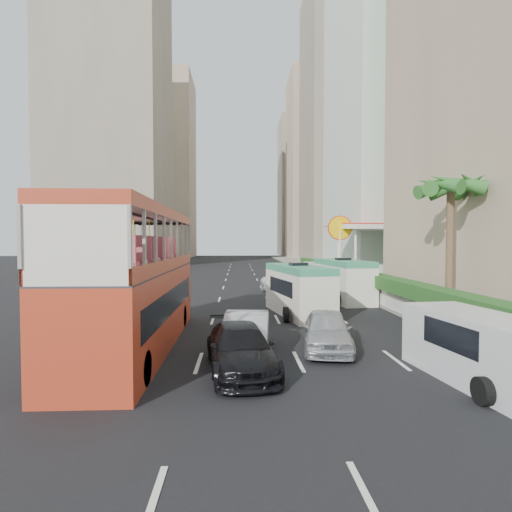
{
  "coord_description": "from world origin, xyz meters",
  "views": [
    {
      "loc": [
        -2.34,
        -14.65,
        3.85
      ],
      "look_at": [
        -1.5,
        4.0,
        3.2
      ],
      "focal_mm": 28.0,
      "sensor_mm": 36.0,
      "label": 1
    }
  ],
  "objects": [
    {
      "name": "minibus_near",
      "position": [
        0.84,
        6.28,
        1.31
      ],
      "size": [
        3.06,
        6.17,
        2.62
      ],
      "primitive_type": "cube",
      "rotation": [
        0.0,
        0.0,
        0.19
      ],
      "color": "silver",
      "rests_on": "ground"
    },
    {
      "name": "panel_van_far",
      "position": [
        4.5,
        20.48,
        1.0
      ],
      "size": [
        2.74,
        5.24,
        2.0
      ],
      "primitive_type": "cube",
      "rotation": [
        0.0,
        0.0,
        -0.15
      ],
      "color": "silver",
      "rests_on": "ground"
    },
    {
      "name": "ground_plane",
      "position": [
        0.0,
        0.0,
        0.0
      ],
      "size": [
        200.0,
        200.0,
        0.0
      ],
      "primitive_type": "plane",
      "color": "black",
      "rests_on": "ground"
    },
    {
      "name": "tower_far_a",
      "position": [
        17.0,
        82.0,
        22.0
      ],
      "size": [
        14.0,
        14.0,
        44.0
      ],
      "primitive_type": "cube",
      "color": "tan",
      "rests_on": "ground"
    },
    {
      "name": "hedge",
      "position": [
        6.2,
        14.0,
        1.53
      ],
      "size": [
        1.1,
        44.0,
        0.7
      ],
      "primitive_type": "cube",
      "color": "#2D6626",
      "rests_on": "kerb_wall"
    },
    {
      "name": "sidewalk",
      "position": [
        9.0,
        25.0,
        0.09
      ],
      "size": [
        6.0,
        120.0,
        0.18
      ],
      "primitive_type": "cube",
      "color": "#99968C",
      "rests_on": "ground"
    },
    {
      "name": "palm_tree",
      "position": [
        7.8,
        4.0,
        3.38
      ],
      "size": [
        0.36,
        0.36,
        6.4
      ],
      "primitive_type": "cylinder",
      "color": "brown",
      "rests_on": "sidewalk"
    },
    {
      "name": "tower_left_b",
      "position": [
        -22.0,
        90.0,
        23.0
      ],
      "size": [
        16.0,
        16.0,
        46.0
      ],
      "primitive_type": "cube",
      "color": "tan",
      "rests_on": "ground"
    },
    {
      "name": "panel_van_near",
      "position": [
        4.27,
        -4.12,
        0.94
      ],
      "size": [
        2.46,
        4.89,
        1.88
      ],
      "primitive_type": "cube",
      "rotation": [
        0.0,
        0.0,
        0.13
      ],
      "color": "silver",
      "rests_on": "ground"
    },
    {
      "name": "car_silver_lane_b",
      "position": [
        0.84,
        -0.6,
        0.0
      ],
      "size": [
        2.3,
        4.32,
        1.4
      ],
      "primitive_type": "imported",
      "rotation": [
        0.0,
        0.0,
        -0.16
      ],
      "color": "silver",
      "rests_on": "ground"
    },
    {
      "name": "tower_left_a",
      "position": [
        -24.0,
        55.0,
        26.0
      ],
      "size": [
        18.0,
        18.0,
        52.0
      ],
      "primitive_type": "cube",
      "color": "gray",
      "rests_on": "ground"
    },
    {
      "name": "minibus_far",
      "position": [
        4.54,
        11.17,
        1.34
      ],
      "size": [
        2.74,
        6.24,
        2.68
      ],
      "primitive_type": "cube",
      "rotation": [
        0.0,
        0.0,
        0.12
      ],
      "color": "silver",
      "rests_on": "ground"
    },
    {
      "name": "kerb_wall",
      "position": [
        6.2,
        14.0,
        0.68
      ],
      "size": [
        0.3,
        44.0,
        1.0
      ],
      "primitive_type": "cube",
      "color": "silver",
      "rests_on": "sidewalk"
    },
    {
      "name": "tower_mid",
      "position": [
        18.0,
        58.0,
        25.0
      ],
      "size": [
        16.0,
        16.0,
        50.0
      ],
      "primitive_type": "cube",
      "color": "gray",
      "rests_on": "ground"
    },
    {
      "name": "car_black",
      "position": [
        -2.27,
        -2.82,
        0.0
      ],
      "size": [
        2.43,
        4.8,
        1.33
      ],
      "primitive_type": "imported",
      "rotation": [
        0.0,
        0.0,
        0.13
      ],
      "color": "black",
      "rests_on": "ground"
    },
    {
      "name": "double_decker_bus",
      "position": [
        -6.0,
        0.0,
        2.53
      ],
      "size": [
        2.5,
        11.0,
        5.06
      ],
      "primitive_type": "cube",
      "color": "#BA371D",
      "rests_on": "ground"
    },
    {
      "name": "car_silver_lane_a",
      "position": [
        -2.07,
        -1.12,
        0.0
      ],
      "size": [
        1.88,
        4.42,
        1.42
      ],
      "primitive_type": "imported",
      "rotation": [
        0.0,
        0.0,
        -0.09
      ],
      "color": "silver",
      "rests_on": "ground"
    },
    {
      "name": "van_asset",
      "position": [
        1.04,
        14.57,
        0.0
      ],
      "size": [
        3.39,
        5.74,
        1.5
      ],
      "primitive_type": "imported",
      "rotation": [
        0.0,
        0.0,
        0.18
      ],
      "color": "silver",
      "rests_on": "ground"
    },
    {
      "name": "tower_stripe",
      "position": [
        18.0,
        34.0,
        29.0
      ],
      "size": [
        16.0,
        18.0,
        58.0
      ],
      "primitive_type": "cube",
      "color": "white",
      "rests_on": "ground"
    },
    {
      "name": "shell_station",
      "position": [
        10.0,
        23.0,
        2.75
      ],
      "size": [
        6.5,
        8.0,
        5.5
      ],
      "primitive_type": "cube",
      "color": "silver",
      "rests_on": "ground"
    },
    {
      "name": "tower_far_b",
      "position": [
        17.0,
        104.0,
        20.0
      ],
      "size": [
        14.0,
        14.0,
        40.0
      ],
      "primitive_type": "cube",
      "color": "gray",
      "rests_on": "ground"
    }
  ]
}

